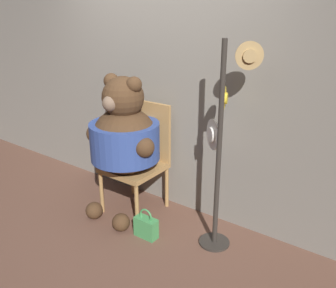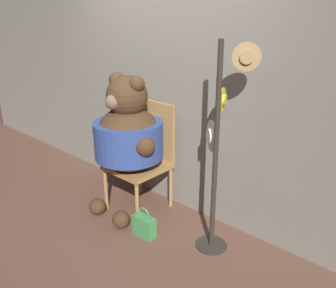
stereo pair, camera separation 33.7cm
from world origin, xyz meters
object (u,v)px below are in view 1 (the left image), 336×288
Objects in this scene: chair at (140,155)px; teddy_bear at (124,137)px; hat_display_rack at (221,148)px; handbag_on_ground at (146,227)px.

teddy_bear is at bearing -98.88° from chair.
chair is 0.62× the size of hat_display_rack.
teddy_bear is at bearing -174.30° from hat_display_rack.
handbag_on_ground is (0.42, -0.43, -0.48)m from chair.
chair is 0.32m from teddy_bear.
chair reaches higher than handbag_on_ground.
teddy_bear is 0.89m from handbag_on_ground.
handbag_on_ground is at bearing -45.75° from chair.
chair is at bearing 174.52° from hat_display_rack.
teddy_bear reaches higher than handbag_on_ground.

